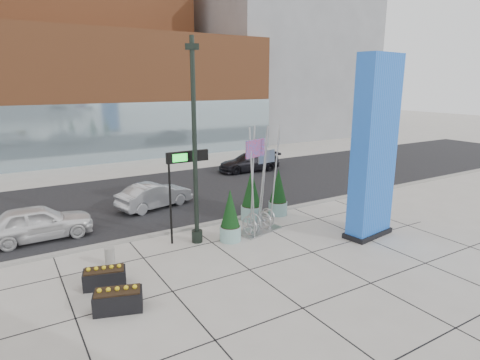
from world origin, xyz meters
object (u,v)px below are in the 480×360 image
lamp_post (195,163)px  car_white_west (38,223)px  overhead_street_sign (184,165)px  public_art_sculpture (259,204)px  car_silver_mid (155,196)px  blue_pylon (374,152)px  concrete_bollard (110,257)px

lamp_post → car_white_west: 7.41m
overhead_street_sign → car_white_west: bearing=148.5°
overhead_street_sign → car_white_west: (-5.44, 3.41, -2.60)m
lamp_post → public_art_sculpture: size_ratio=1.74×
lamp_post → car_silver_mid: lamp_post is taller
blue_pylon → lamp_post: bearing=146.5°
concrete_bollard → public_art_sculpture: bearing=1.0°
blue_pylon → car_silver_mid: 11.55m
concrete_bollard → car_white_west: car_white_west is taller
concrete_bollard → car_silver_mid: car_silver_mid is taller
blue_pylon → car_white_west: (-12.63, 7.06, -3.02)m
blue_pylon → concrete_bollard: bearing=156.7°
blue_pylon → car_white_west: bearing=142.6°
overhead_street_sign → blue_pylon: bearing=-26.3°
lamp_post → car_silver_mid: bearing=88.8°
public_art_sculpture → car_silver_mid: public_art_sculpture is taller
concrete_bollard → car_white_west: bearing=115.4°
blue_pylon → concrete_bollard: 11.53m
car_white_west → car_silver_mid: bearing=-73.5°
overhead_street_sign → car_silver_mid: overhead_street_sign is taller
lamp_post → car_white_west: lamp_post is taller
concrete_bollard → car_white_west: 4.68m
concrete_bollard → car_silver_mid: 7.14m
blue_pylon → public_art_sculpture: 5.48m
blue_pylon → public_art_sculpture: (-3.85, 2.97, -2.51)m
car_silver_mid → blue_pylon: bearing=-157.6°
blue_pylon → concrete_bollard: (-10.63, 2.85, -3.43)m
lamp_post → overhead_street_sign: (-0.32, 0.40, -0.09)m
lamp_post → public_art_sculpture: 3.73m
overhead_street_sign → concrete_bollard: bearing=-166.3°
blue_pylon → lamp_post: (-6.87, 3.25, -0.34)m
blue_pylon → lamp_post: lamp_post is taller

